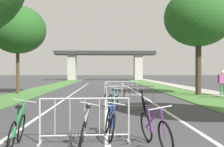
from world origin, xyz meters
The scene contains 21 objects.
grass_verge_left centered at (-5.92, 26.84, 0.03)m, with size 2.75×65.61×0.05m, color #477A38.
grass_verge_right centered at (5.92, 26.84, 0.03)m, with size 2.75×65.61×0.05m, color #477A38.
sidewalk_path_right centered at (8.23, 26.84, 0.04)m, with size 1.88×65.61×0.08m, color #ADA89E.
lane_stripe_center centered at (0.00, 18.98, 0.00)m, with size 0.14×37.96×0.01m, color silver.
lane_stripe_right_lane centered at (2.50, 18.98, 0.00)m, with size 0.14×37.96×0.01m, color silver.
lane_stripe_left_lane centered at (-2.50, 18.98, 0.00)m, with size 0.14×37.96×0.01m, color silver.
overpass_bridge centered at (0.00, 54.23, 4.33)m, with size 20.69×3.50×5.98m.
tree_left_pine_far centered at (-6.54, 17.62, 4.79)m, with size 4.18×4.18×6.58m.
tree_right_maple_mid centered at (6.53, 16.23, 5.48)m, with size 4.82×4.82×7.55m.
crowd_barrier_nearest centered at (-0.53, 3.31, 0.52)m, with size 2.13×0.56×1.05m.
crowd_barrier_second centered at (1.03, 8.90, 0.52)m, with size 2.12×0.53×1.05m.
crowd_barrier_third centered at (0.99, 14.49, 0.52)m, with size 2.12×0.53×1.05m.
bicycle_blue_0 centered at (0.06, 3.79, 0.38)m, with size 0.50×1.72×0.98m.
bicycle_black_1 centered at (1.54, 8.41, 0.36)m, with size 0.50×1.61×0.99m.
bicycle_white_2 centered at (-0.01, 13.93, 0.38)m, with size 0.47×1.66×1.01m.
bicycle_purple_3 centered at (1.01, 2.84, 0.39)m, with size 0.50×1.78×0.99m.
bicycle_teal_4 centered at (0.29, 9.27, 0.36)m, with size 0.73×1.69×0.99m.
bicycle_green_5 centered at (-1.96, 2.93, 0.38)m, with size 0.51×1.65×1.02m.
bicycle_orange_6 centered at (1.16, 14.02, 0.37)m, with size 0.47×1.68×0.92m.
bicycle_silver_7 centered at (-0.53, 2.84, 0.38)m, with size 0.46×1.65×0.97m.
pedestrian_waiting centered at (7.85, 15.30, 1.08)m, with size 0.64×0.33×1.77m.
Camera 1 is at (-0.07, -3.09, 1.64)m, focal length 44.37 mm.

